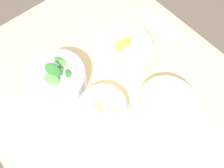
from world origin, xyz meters
TOP-DOWN VIEW (x-y plane):
  - ground_plane at (0.00, 0.00)m, footprint 10.00×10.00m
  - dining_table at (0.00, 0.00)m, footprint 1.14×0.77m
  - bowl_carrots at (-0.18, 0.11)m, footprint 0.20×0.20m
  - bowl_greens at (-0.23, -0.12)m, footprint 0.18×0.18m
  - bowl_beans_hotdog at (0.06, 0.08)m, footprint 0.18×0.18m
  - bowl_cookies at (-0.06, -0.07)m, footprint 0.15×0.15m
  - ruler at (-0.15, 0.31)m, footprint 0.25×0.05m

SIDE VIEW (x-z plane):
  - ground_plane at x=0.00m, z-range 0.00..0.00m
  - dining_table at x=0.00m, z-range 0.25..1.02m
  - ruler at x=-0.15m, z-range 0.77..0.77m
  - bowl_cookies at x=-0.06m, z-range 0.77..0.82m
  - bowl_beans_hotdog at x=0.06m, z-range 0.77..0.82m
  - bowl_carrots at x=-0.18m, z-range 0.77..0.84m
  - bowl_greens at x=-0.23m, z-range 0.75..0.86m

